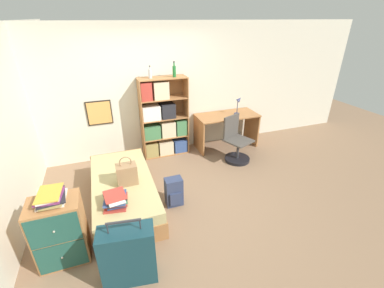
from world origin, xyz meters
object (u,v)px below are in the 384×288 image
(bed, at_px, (124,191))
(bottle_brown, at_px, (174,71))
(book_stack_on_bed, at_px, (116,199))
(desk_chair, at_px, (236,147))
(desk, at_px, (227,124))
(handbag, at_px, (127,174))
(bottle_green, at_px, (150,73))
(dresser, at_px, (60,231))
(suitcase, at_px, (128,255))
(desk_lamp, at_px, (239,102))
(magazine_pile_on_dresser, at_px, (51,197))
(bookcase, at_px, (162,122))
(backpack, at_px, (174,192))

(bed, height_order, bottle_brown, bottle_brown)
(book_stack_on_bed, xyz_separation_m, desk_chair, (2.44, 1.18, -0.21))
(desk, bearing_deg, handbag, -149.32)
(bed, bearing_deg, bottle_green, 59.66)
(bottle_green, height_order, desk, bottle_green)
(bed, xyz_separation_m, dresser, (-0.79, -0.82, 0.20))
(dresser, bearing_deg, suitcase, -38.00)
(desk, bearing_deg, bottle_brown, 175.55)
(bed, xyz_separation_m, desk_lamp, (2.64, 1.23, 0.80))
(suitcase, distance_m, magazine_pile_on_dresser, 1.06)
(magazine_pile_on_dresser, xyz_separation_m, bottle_green, (1.60, 2.17, 0.83))
(bottle_green, distance_m, desk_chair, 2.20)
(magazine_pile_on_dresser, distance_m, bottle_green, 2.82)
(bottle_green, bearing_deg, suitcase, -108.04)
(bottle_green, height_order, desk_chair, bottle_green)
(dresser, xyz_separation_m, bookcase, (1.78, 2.20, 0.31))
(bed, bearing_deg, backpack, -23.25)
(suitcase, relative_size, desk_lamp, 2.13)
(bed, xyz_separation_m, bookcase, (0.99, 1.38, 0.52))
(bottle_green, distance_m, desk, 1.98)
(dresser, bearing_deg, desk_lamp, 30.78)
(book_stack_on_bed, relative_size, magazine_pile_on_dresser, 1.07)
(suitcase, height_order, desk_lamp, desk_lamp)
(desk_lamp, bearing_deg, desk, 174.57)
(suitcase, bearing_deg, book_stack_on_bed, 93.00)
(bed, relative_size, backpack, 4.12)
(handbag, relative_size, backpack, 0.96)
(handbag, relative_size, desk_lamp, 1.14)
(magazine_pile_on_dresser, xyz_separation_m, bottle_brown, (2.06, 2.12, 0.85))
(suitcase, bearing_deg, bottle_green, 71.96)
(suitcase, distance_m, desk_lamp, 3.83)
(dresser, height_order, magazine_pile_on_dresser, magazine_pile_on_dresser)
(handbag, bearing_deg, magazine_pile_on_dresser, -143.07)
(backpack, bearing_deg, desk_chair, 30.54)
(suitcase, relative_size, backpack, 1.79)
(dresser, height_order, backpack, dresser)
(magazine_pile_on_dresser, relative_size, desk_chair, 0.41)
(handbag, relative_size, desk_chair, 0.49)
(suitcase, height_order, bottle_brown, bottle_brown)
(bottle_green, bearing_deg, desk_chair, -27.01)
(magazine_pile_on_dresser, bearing_deg, handbag, 36.93)
(bottle_green, bearing_deg, desk_lamp, -4.90)
(book_stack_on_bed, relative_size, desk_chair, 0.43)
(bed, height_order, suitcase, suitcase)
(dresser, distance_m, desk, 3.81)
(bottle_green, bearing_deg, bookcase, -2.08)
(desk, height_order, desk_lamp, desk_lamp)
(bookcase, bearing_deg, handbag, -121.28)
(book_stack_on_bed, distance_m, backpack, 0.93)
(desk, xyz_separation_m, desk_lamp, (0.25, -0.02, 0.48))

